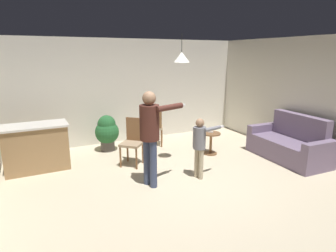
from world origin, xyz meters
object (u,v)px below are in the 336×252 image
at_px(kitchen_counter, 36,147).
at_px(person_adult, 150,129).
at_px(person_child, 200,142).
at_px(dining_chair_near_wall, 154,125).
at_px(spare_remote_on_table, 211,132).
at_px(dining_chair_by_counter, 133,140).
at_px(potted_plant_corner, 107,131).
at_px(couch_floral, 290,145).
at_px(side_table_by_couch, 211,141).

bearing_deg(kitchen_counter, person_adult, -43.57).
bearing_deg(person_child, dining_chair_near_wall, 168.45).
distance_m(person_adult, spare_remote_on_table, 2.20).
xyz_separation_m(person_child, spare_remote_on_table, (0.97, 1.04, -0.19)).
height_order(dining_chair_by_counter, potted_plant_corner, dining_chair_by_counter).
distance_m(couch_floral, person_child, 2.41).
distance_m(dining_chair_near_wall, potted_plant_corner, 1.20).
xyz_separation_m(person_child, dining_chair_near_wall, (0.04, 2.18, -0.18)).
relative_size(person_child, spare_remote_on_table, 8.98).
distance_m(potted_plant_corner, spare_remote_on_table, 2.49).
relative_size(couch_floral, side_table_by_couch, 3.54).
distance_m(side_table_by_couch, dining_chair_by_counter, 1.88).
bearing_deg(dining_chair_near_wall, side_table_by_couch, -24.78).
distance_m(kitchen_counter, potted_plant_corner, 1.68).
xyz_separation_m(person_child, dining_chair_by_counter, (-0.89, 1.23, -0.18)).
relative_size(couch_floral, potted_plant_corner, 2.08).
height_order(person_child, potted_plant_corner, person_child).
height_order(person_adult, potted_plant_corner, person_adult).
xyz_separation_m(side_table_by_couch, person_adult, (-1.92, -0.90, 0.73)).
xyz_separation_m(dining_chair_by_counter, potted_plant_corner, (-0.26, 1.13, -0.06)).
bearing_deg(kitchen_counter, person_child, -33.57).
xyz_separation_m(side_table_by_couch, person_child, (-0.97, -1.01, 0.40)).
distance_m(side_table_by_couch, person_child, 1.46).
relative_size(person_adult, dining_chair_by_counter, 1.71).
distance_m(dining_chair_near_wall, spare_remote_on_table, 1.47).
relative_size(side_table_by_couch, potted_plant_corner, 0.59).
bearing_deg(dining_chair_by_counter, potted_plant_corner, -33.98).
height_order(couch_floral, person_child, person_child).
relative_size(potted_plant_corner, spare_remote_on_table, 6.80).
distance_m(person_adult, person_child, 1.01).
xyz_separation_m(dining_chair_by_counter, spare_remote_on_table, (1.86, -0.19, -0.01)).
height_order(side_table_by_couch, spare_remote_on_table, spare_remote_on_table).
relative_size(person_child, potted_plant_corner, 1.32).
bearing_deg(person_child, potted_plant_corner, -164.67).
bearing_deg(side_table_by_couch, potted_plant_corner, 147.54).
height_order(couch_floral, kitchen_counter, couch_floral).
distance_m(kitchen_counter, dining_chair_by_counter, 1.95).
xyz_separation_m(side_table_by_couch, dining_chair_near_wall, (-0.93, 1.17, 0.22)).
xyz_separation_m(kitchen_counter, spare_remote_on_table, (3.71, -0.78, 0.06)).
bearing_deg(person_adult, dining_chair_by_counter, 159.61).
height_order(kitchen_counter, dining_chair_near_wall, dining_chair_near_wall).
distance_m(kitchen_counter, spare_remote_on_table, 3.79).
xyz_separation_m(couch_floral, potted_plant_corner, (-3.52, 2.40, 0.15)).
bearing_deg(couch_floral, side_table_by_couch, 56.16).
relative_size(kitchen_counter, dining_chair_near_wall, 1.26).
bearing_deg(dining_chair_by_counter, dining_chair_near_wall, -91.18).
relative_size(person_adult, potted_plant_corner, 1.93).
relative_size(person_adult, spare_remote_on_table, 13.14).
distance_m(person_child, dining_chair_by_counter, 1.53).
bearing_deg(dining_chair_by_counter, spare_remote_on_table, -142.80).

